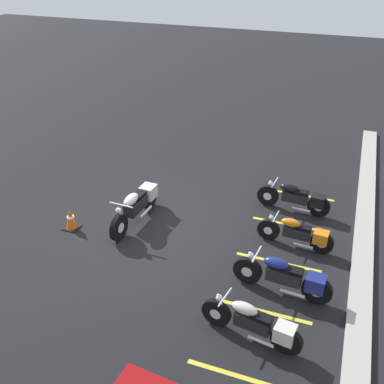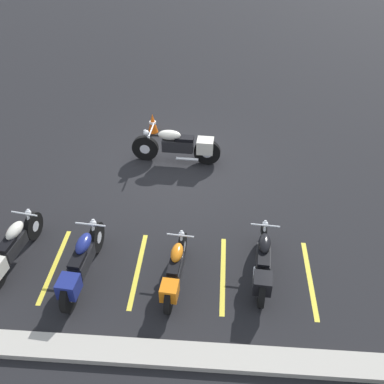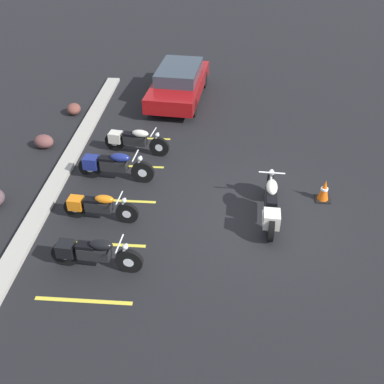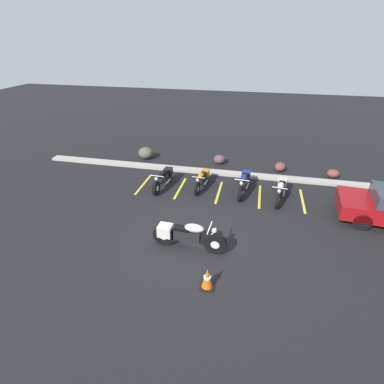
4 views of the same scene
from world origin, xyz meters
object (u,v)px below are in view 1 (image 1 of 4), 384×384
parked_bike_2 (287,277)px  parked_bike_1 (299,233)px  traffic_cone (71,219)px  parked_bike_3 (256,323)px  parked_bike_0 (297,198)px  motorcycle_cream_featured (137,205)px

parked_bike_2 → parked_bike_1: bearing=-84.9°
parked_bike_1 → traffic_cone: size_ratio=3.10×
parked_bike_1 → traffic_cone: parked_bike_1 is taller
parked_bike_3 → traffic_cone: bearing=-11.6°
parked_bike_0 → parked_bike_3: bearing=94.2°
parked_bike_1 → parked_bike_2: 1.86m
parked_bike_3 → motorcycle_cream_featured: bearing=-28.1°
motorcycle_cream_featured → parked_bike_1: size_ratio=1.24×
traffic_cone → motorcycle_cream_featured: bearing=122.8°
motorcycle_cream_featured → parked_bike_3: (3.11, 4.10, -0.07)m
parked_bike_1 → parked_bike_3: (3.41, -0.33, 0.03)m
parked_bike_0 → parked_bike_1: parked_bike_0 is taller
motorcycle_cream_featured → parked_bike_0: motorcycle_cream_featured is taller
motorcycle_cream_featured → parked_bike_3: bearing=55.7°
parked_bike_0 → parked_bike_3: size_ratio=1.01×
parked_bike_0 → traffic_cone: parked_bike_0 is taller
parked_bike_0 → traffic_cone: (3.01, -5.65, -0.14)m
parked_bike_0 → traffic_cone: bearing=32.4°
traffic_cone → parked_bike_2: bearing=84.5°
parked_bike_0 → traffic_cone: size_ratio=3.32×
parked_bike_0 → parked_bike_2: bearing=99.5°
motorcycle_cream_featured → parked_bike_2: bearing=73.5°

